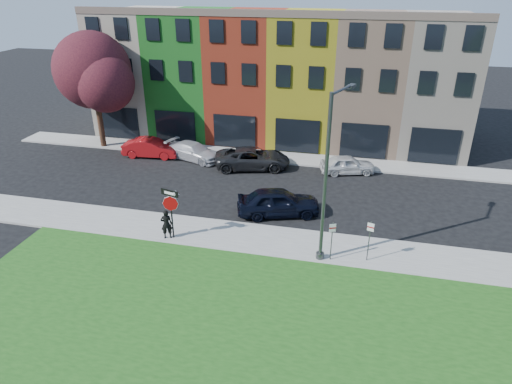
% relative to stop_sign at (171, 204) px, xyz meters
% --- Properties ---
extents(ground, '(120.00, 120.00, 0.00)m').
position_rel_stop_sign_xyz_m(ground, '(4.46, -2.07, -2.12)').
color(ground, black).
rests_on(ground, ground).
extents(sidewalk_near, '(40.00, 3.00, 0.12)m').
position_rel_stop_sign_xyz_m(sidewalk_near, '(6.46, 0.93, -2.06)').
color(sidewalk_near, gray).
rests_on(sidewalk_near, ground).
extents(sidewalk_far, '(40.00, 2.40, 0.12)m').
position_rel_stop_sign_xyz_m(sidewalk_far, '(1.46, 12.93, -2.06)').
color(sidewalk_far, gray).
rests_on(sidewalk_far, ground).
extents(rowhouse_block, '(30.00, 10.12, 10.00)m').
position_rel_stop_sign_xyz_m(rowhouse_block, '(1.96, 19.12, 2.87)').
color(rowhouse_block, beige).
rests_on(rowhouse_block, ground).
extents(stop_sign, '(1.03, 0.30, 2.79)m').
position_rel_stop_sign_xyz_m(stop_sign, '(0.00, 0.00, 0.00)').
color(stop_sign, black).
rests_on(stop_sign, sidewalk_near).
extents(man, '(0.86, 0.79, 1.63)m').
position_rel_stop_sign_xyz_m(man, '(-0.30, -0.07, -1.18)').
color(man, black).
rests_on(man, sidewalk_near).
extents(sedan_near, '(4.68, 5.88, 1.63)m').
position_rel_stop_sign_xyz_m(sedan_near, '(4.90, 4.02, -1.30)').
color(sedan_near, black).
rests_on(sedan_near, ground).
extents(parked_car_red, '(2.30, 4.60, 1.43)m').
position_rel_stop_sign_xyz_m(parked_car_red, '(-6.33, 11.03, -1.41)').
color(parked_car_red, maroon).
rests_on(parked_car_red, ground).
extents(parked_car_silver, '(4.39, 5.51, 1.29)m').
position_rel_stop_sign_xyz_m(parked_car_silver, '(-2.97, 11.20, -1.47)').
color(parked_car_silver, '#B9B9BE').
rests_on(parked_car_silver, ground).
extents(parked_car_dark, '(5.08, 6.57, 1.49)m').
position_rel_stop_sign_xyz_m(parked_car_dark, '(1.77, 10.59, -1.37)').
color(parked_car_dark, black).
rests_on(parked_car_dark, ground).
extents(parked_car_white, '(3.61, 4.64, 1.30)m').
position_rel_stop_sign_xyz_m(parked_car_white, '(8.50, 11.18, -1.47)').
color(parked_car_white, silver).
rests_on(parked_car_white, ground).
extents(street_lamp, '(1.14, 2.47, 8.22)m').
position_rel_stop_sign_xyz_m(street_lamp, '(7.85, 0.02, 2.14)').
color(street_lamp, '#414446').
rests_on(street_lamp, sidewalk_near).
extents(parking_sign_a, '(0.31, 0.15, 2.08)m').
position_rel_stop_sign_xyz_m(parking_sign_a, '(8.28, -0.18, -0.69)').
color(parking_sign_a, '#414446').
rests_on(parking_sign_a, sidewalk_near).
extents(parking_sign_b, '(0.31, 0.12, 2.17)m').
position_rel_stop_sign_xyz_m(parking_sign_b, '(10.03, 0.16, -0.64)').
color(parking_sign_b, '#414446').
rests_on(parking_sign_b, sidewalk_near).
extents(tree_purple, '(6.94, 6.07, 8.93)m').
position_rel_stop_sign_xyz_m(tree_purple, '(-10.97, 12.18, 3.89)').
color(tree_purple, black).
rests_on(tree_purple, sidewalk_far).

